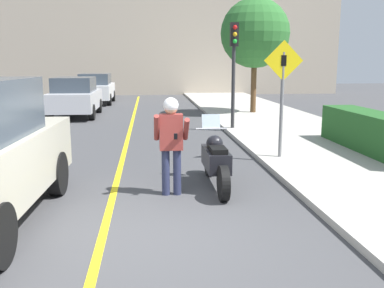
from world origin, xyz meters
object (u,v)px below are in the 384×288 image
motorcycle (216,160)px  parked_car_white (96,88)px  crossing_sign (282,88)px  street_tree (255,33)px  traffic_light (234,55)px  parked_car_silver (75,97)px  person_biker (171,136)px

motorcycle → parked_car_white: parked_car_white is taller
crossing_sign → street_tree: (1.57, 9.00, 1.79)m
motorcycle → crossing_sign: crossing_sign is taller
crossing_sign → traffic_light: bearing=92.9°
traffic_light → parked_car_white: (-5.75, 10.57, -1.67)m
traffic_light → street_tree: street_tree is taller
crossing_sign → parked_car_white: size_ratio=0.64×
motorcycle → parked_car_silver: parked_car_silver is taller
street_tree → traffic_light: bearing=-111.9°
parked_car_silver → parked_car_white: (0.18, 5.94, 0.00)m
crossing_sign → traffic_light: traffic_light is taller
motorcycle → crossing_sign: (1.82, 1.87, 1.23)m
motorcycle → street_tree: bearing=72.7°
person_biker → street_tree: bearing=69.4°
motorcycle → parked_car_white: bearing=103.8°
street_tree → parked_car_silver: bearing=178.8°
parked_car_white → street_tree: bearing=-39.0°
parked_car_white → parked_car_silver: bearing=-91.7°
traffic_light → parked_car_white: 12.15m
person_biker → crossing_sign: (2.67, 2.30, 0.68)m
crossing_sign → traffic_light: 4.61m
parked_car_silver → parked_car_white: 5.94m
parked_car_white → person_biker: bearing=-79.2°
crossing_sign → parked_car_silver: 11.08m
parked_car_silver → person_biker: bearing=-73.1°
person_biker → parked_car_silver: size_ratio=0.41×
motorcycle → crossing_sign: 2.89m
street_tree → parked_car_white: bearing=141.0°
person_biker → parked_car_white: 17.72m
crossing_sign → parked_car_silver: bearing=123.9°
person_biker → street_tree: 12.32m
motorcycle → person_biker: person_biker is taller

